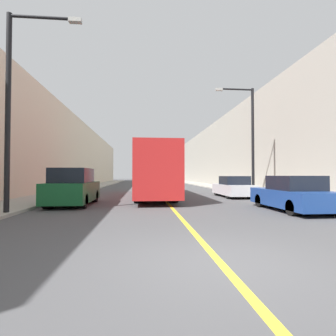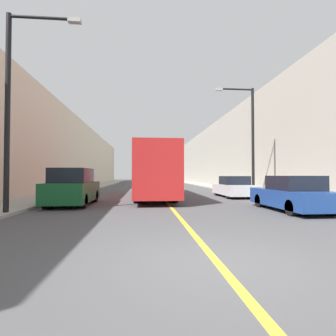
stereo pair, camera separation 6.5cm
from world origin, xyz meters
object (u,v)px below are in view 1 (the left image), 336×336
Objects in this scene: bus at (153,172)px; street_lamp_left at (15,97)px; parked_suv_left at (73,188)px; car_right_mid at (233,188)px; car_right_near at (293,195)px; street_lamp_right at (249,133)px.

bus is 1.63× the size of street_lamp_left.
parked_suv_left reaches higher than car_right_mid.
bus is 5.76m from car_right_mid.
parked_suv_left is 1.03× the size of car_right_mid.
parked_suv_left reaches higher than car_right_near.
car_right_mid is 4.12m from street_lamp_right.
street_lamp_left is 14.74m from street_lamp_right.
street_lamp_left reaches higher than car_right_mid.
street_lamp_right reaches higher than car_right_near.
bus reaches higher than parked_suv_left.
bus is 2.86× the size of car_right_mid.
car_right_near reaches higher than car_right_mid.
street_lamp_right is at bearing 12.81° from car_right_mid.
parked_suv_left is at bearing 162.85° from car_right_near.
bus is 7.47m from street_lamp_right.
street_lamp_right reaches higher than bus.
street_lamp_right is (1.19, 7.41, 3.87)m from car_right_near.
parked_suv_left is 0.58× the size of street_lamp_right.
car_right_near is (5.74, -7.78, -1.10)m from bus.
car_right_mid is (9.93, 4.00, -0.21)m from parked_suv_left.
street_lamp_left is (-5.67, -8.02, 2.77)m from bus.
car_right_mid is 0.57× the size of street_lamp_right.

